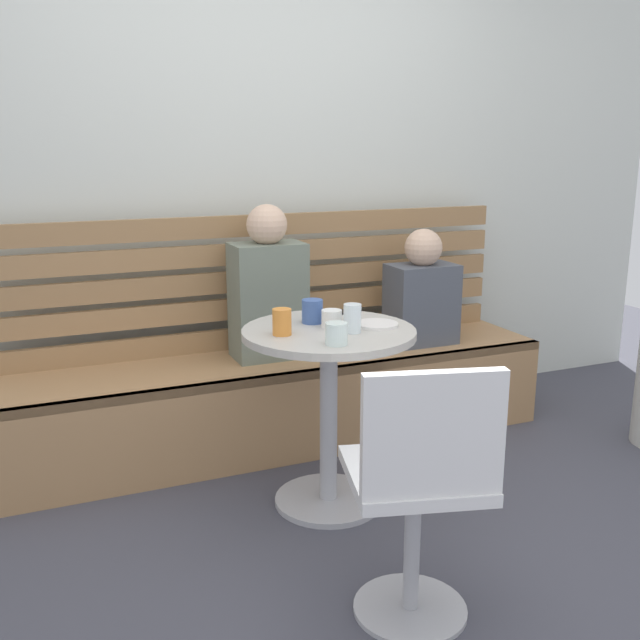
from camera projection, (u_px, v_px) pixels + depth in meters
name	position (u px, v px, depth m)	size (l,w,h in m)	color
ground	(397.00, 572.00, 2.48)	(8.00, 8.00, 0.00)	#42424C
back_wall	(245.00, 142.00, 3.60)	(5.20, 0.10, 2.90)	silver
booth_bench	(279.00, 401.00, 3.50)	(2.70, 0.52, 0.44)	#A87C51
booth_backrest	(261.00, 280.00, 3.58)	(2.65, 0.04, 0.66)	#9A7249
cafe_table	(329.00, 383.00, 2.84)	(0.68, 0.68, 0.74)	#ADADB2
white_chair	(420.00, 486.00, 2.11)	(0.49, 0.49, 0.85)	#ADADB2
person_adult	(268.00, 290.00, 3.40)	(0.34, 0.22, 0.73)	slate
person_child_left	(422.00, 294.00, 3.66)	(0.34, 0.22, 0.59)	#4C515B
cup_ceramic_white	(332.00, 319.00, 2.81)	(0.08, 0.08, 0.07)	white
cup_water_clear	(352.00, 318.00, 2.73)	(0.07, 0.07, 0.11)	white
cup_mug_blue	(312.00, 311.00, 2.88)	(0.08, 0.08, 0.10)	#3D5B9E
cup_glass_short	(336.00, 334.00, 2.57)	(0.08, 0.08, 0.08)	silver
cup_tumbler_orange	(282.00, 322.00, 2.69)	(0.07, 0.07, 0.10)	orange
plate_small	(377.00, 324.00, 2.84)	(0.17, 0.17, 0.01)	white
phone_on_table	(338.00, 312.00, 3.05)	(0.07, 0.14, 0.01)	black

